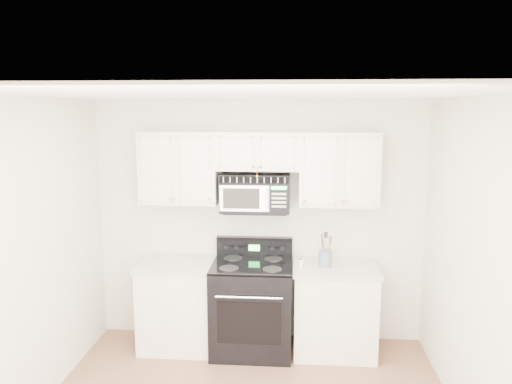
# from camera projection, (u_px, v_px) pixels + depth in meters

# --- Properties ---
(room) EXTENTS (3.51, 3.51, 2.61)m
(room) POSITION_uv_depth(u_px,v_px,m) (242.00, 275.00, 3.65)
(room) COLOR brown
(room) RESTS_ON ground
(base_cabinet_left) EXTENTS (0.86, 0.65, 0.92)m
(base_cabinet_left) POSITION_uv_depth(u_px,v_px,m) (182.00, 307.00, 5.27)
(base_cabinet_left) COLOR silver
(base_cabinet_left) RESTS_ON ground
(base_cabinet_right) EXTENTS (0.86, 0.65, 0.92)m
(base_cabinet_right) POSITION_uv_depth(u_px,v_px,m) (334.00, 312.00, 5.15)
(base_cabinet_right) COLOR silver
(base_cabinet_right) RESTS_ON ground
(range) EXTENTS (0.82, 0.74, 1.14)m
(range) POSITION_uv_depth(u_px,v_px,m) (252.00, 305.00, 5.17)
(range) COLOR black
(range) RESTS_ON ground
(upper_cabinets) EXTENTS (2.44, 0.37, 0.75)m
(upper_cabinets) POSITION_uv_depth(u_px,v_px,m) (258.00, 165.00, 5.10)
(upper_cabinets) COLOR silver
(upper_cabinets) RESTS_ON ground
(microwave) EXTENTS (0.71, 0.41, 0.39)m
(microwave) POSITION_uv_depth(u_px,v_px,m) (255.00, 192.00, 5.14)
(microwave) COLOR black
(microwave) RESTS_ON ground
(utensil_crock) EXTENTS (0.13, 0.13, 0.36)m
(utensil_crock) POSITION_uv_depth(u_px,v_px,m) (325.00, 258.00, 5.05)
(utensil_crock) COLOR slate
(utensil_crock) RESTS_ON base_cabinet_right
(shaker_salt) EXTENTS (0.04, 0.04, 0.10)m
(shaker_salt) POSITION_uv_depth(u_px,v_px,m) (301.00, 263.00, 5.01)
(shaker_salt) COLOR silver
(shaker_salt) RESTS_ON base_cabinet_right
(shaker_pepper) EXTENTS (0.04, 0.04, 0.09)m
(shaker_pepper) POSITION_uv_depth(u_px,v_px,m) (303.00, 260.00, 5.11)
(shaker_pepper) COLOR silver
(shaker_pepper) RESTS_ON base_cabinet_right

